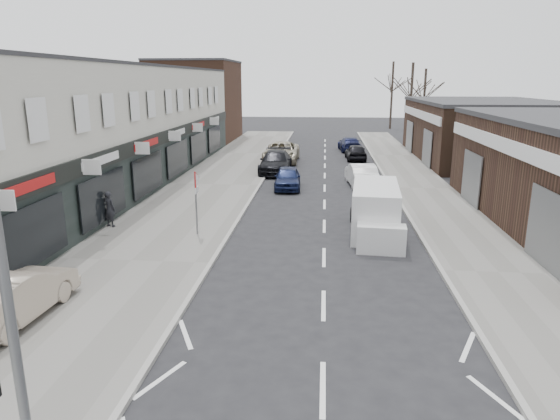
% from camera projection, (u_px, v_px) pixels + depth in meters
% --- Properties ---
extents(pavement_left, '(5.50, 64.00, 0.12)m').
position_uv_depth(pavement_left, '(213.00, 185.00, 30.28)').
color(pavement_left, slate).
rests_on(pavement_left, ground).
extents(pavement_right, '(3.50, 64.00, 0.12)m').
position_uv_depth(pavement_right, '(423.00, 189.00, 29.22)').
color(pavement_right, slate).
rests_on(pavement_right, ground).
extents(shop_terrace_left, '(8.00, 41.00, 7.10)m').
position_uv_depth(shop_terrace_left, '(81.00, 130.00, 27.57)').
color(shop_terrace_left, beige).
rests_on(shop_terrace_left, ground).
extents(brick_block_far, '(8.00, 10.00, 8.00)m').
position_uv_depth(brick_block_far, '(196.00, 102.00, 52.02)').
color(brick_block_far, '#462B1E').
rests_on(brick_block_far, ground).
extents(right_unit_far, '(10.00, 16.00, 4.50)m').
position_uv_depth(right_unit_far, '(483.00, 132.00, 39.65)').
color(right_unit_far, '#3C271B').
rests_on(right_unit_far, ground).
extents(tree_far_a, '(3.60, 3.60, 8.00)m').
position_uv_depth(tree_far_a, '(408.00, 139.00, 54.01)').
color(tree_far_a, '#382D26').
rests_on(tree_far_a, ground).
extents(tree_far_b, '(3.60, 3.60, 7.50)m').
position_uv_depth(tree_far_b, '(422.00, 134.00, 59.57)').
color(tree_far_b, '#382D26').
rests_on(tree_far_b, ground).
extents(tree_far_c, '(3.60, 3.60, 8.50)m').
position_uv_depth(tree_far_c, '(390.00, 129.00, 65.61)').
color(tree_far_c, '#382D26').
rests_on(tree_far_c, ground).
extents(street_lamp, '(2.23, 0.22, 8.00)m').
position_uv_depth(street_lamp, '(5.00, 202.00, 6.97)').
color(street_lamp, slate).
rests_on(street_lamp, pavement_left).
extents(warning_sign, '(0.12, 0.80, 2.70)m').
position_uv_depth(warning_sign, '(196.00, 184.00, 19.97)').
color(warning_sign, slate).
rests_on(warning_sign, pavement_left).
extents(white_van, '(2.19, 5.35, 2.03)m').
position_uv_depth(white_van, '(375.00, 211.00, 20.72)').
color(white_van, silver).
rests_on(white_van, ground).
extents(sedan_on_pavement, '(1.61, 4.12, 1.34)m').
position_uv_depth(sedan_on_pavement, '(15.00, 296.00, 13.05)').
color(sedan_on_pavement, '#B4A490').
rests_on(sedan_on_pavement, pavement_left).
extents(pedestrian, '(0.66, 0.55, 1.56)m').
position_uv_depth(pedestrian, '(109.00, 209.00, 21.36)').
color(pedestrian, black).
rests_on(pedestrian, pavement_left).
extents(parked_car_left_a, '(1.67, 3.81, 1.28)m').
position_uv_depth(parked_car_left_a, '(288.00, 178.00, 29.49)').
color(parked_car_left_a, '#141D41').
rests_on(parked_car_left_a, ground).
extents(parked_car_left_b, '(2.14, 5.15, 1.49)m').
position_uv_depth(parked_car_left_b, '(276.00, 162.00, 34.44)').
color(parked_car_left_b, black).
rests_on(parked_car_left_b, ground).
extents(parked_car_left_c, '(2.62, 5.61, 1.55)m').
position_uv_depth(parked_car_left_c, '(281.00, 152.00, 38.90)').
color(parked_car_left_c, '#ADA38A').
rests_on(parked_car_left_c, ground).
extents(parked_car_right_a, '(1.87, 4.31, 1.38)m').
position_uv_depth(parked_car_right_a, '(361.00, 175.00, 30.23)').
color(parked_car_right_a, white).
rests_on(parked_car_right_a, ground).
extents(parked_car_right_b, '(1.69, 3.85, 1.29)m').
position_uv_depth(parked_car_right_b, '(356.00, 152.00, 39.91)').
color(parked_car_right_b, black).
rests_on(parked_car_right_b, ground).
extents(parked_car_right_c, '(2.15, 4.50, 1.26)m').
position_uv_depth(parked_car_right_c, '(350.00, 144.00, 44.91)').
color(parked_car_right_c, '#121638').
rests_on(parked_car_right_c, ground).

